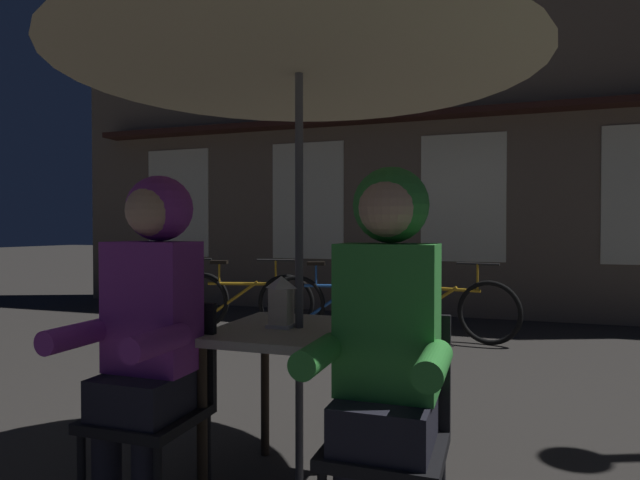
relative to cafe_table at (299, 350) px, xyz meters
name	(u,v)px	position (x,y,z in m)	size (l,w,h in m)	color
cafe_table	(299,350)	(0.00, 0.00, 0.00)	(0.72, 0.72, 0.74)	#B2AD9E
patio_umbrella	(299,30)	(0.00, 0.00, 1.42)	(2.10, 2.10, 2.31)	#4C4C51
lantern	(281,300)	(-0.08, -0.02, 0.22)	(0.11, 0.11, 0.23)	white
chair_left	(158,397)	(-0.48, -0.37, -0.15)	(0.40, 0.40, 0.87)	black
chair_right	(389,425)	(0.48, -0.37, -0.15)	(0.40, 0.40, 0.87)	black
person_left_hooded	(149,313)	(-0.48, -0.43, 0.21)	(0.45, 0.56, 1.40)	black
person_right_hooded	(386,327)	(0.48, -0.43, 0.21)	(0.45, 0.56, 1.40)	black
shopfront_building	(386,97)	(-0.71, 5.40, 2.45)	(10.00, 0.93, 6.20)	#6B5B4C
bicycle_nearest	(167,297)	(-3.02, 3.36, -0.29)	(1.68, 0.09, 0.84)	black
bicycle_second	(243,301)	(-1.98, 3.35, -0.29)	(1.65, 0.41, 0.84)	black
bicycle_third	(341,303)	(-0.83, 3.49, -0.29)	(1.64, 0.45, 0.84)	black
bicycle_fourth	(441,307)	(0.26, 3.56, -0.29)	(1.65, 0.44, 0.84)	black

